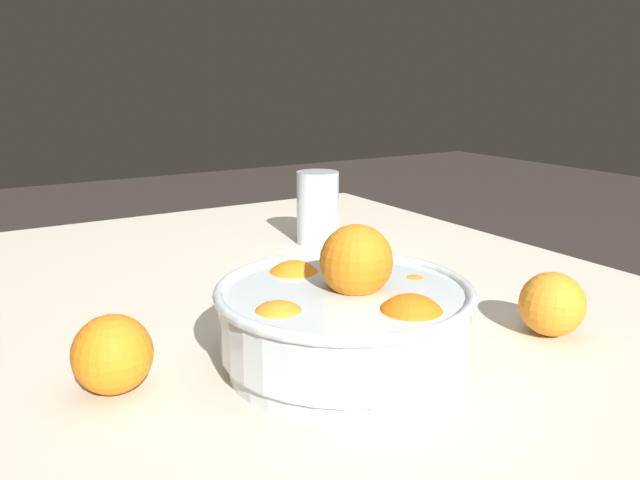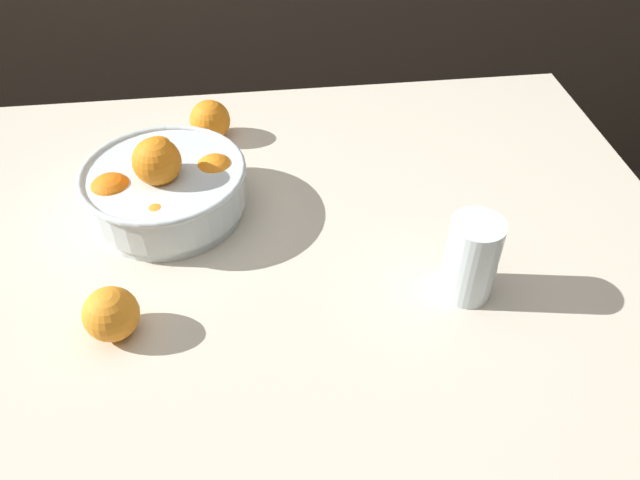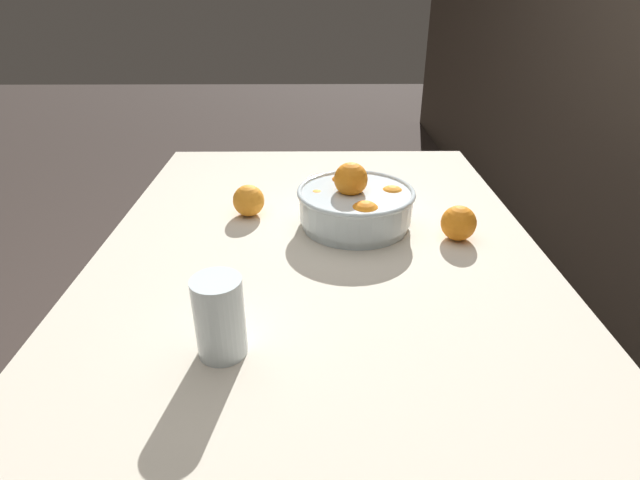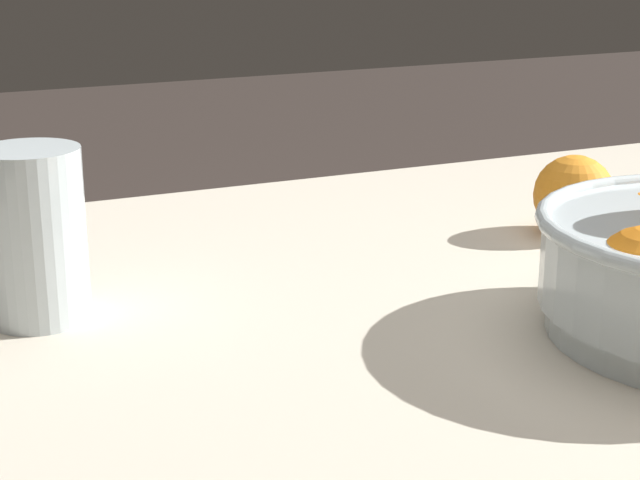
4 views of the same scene
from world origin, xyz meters
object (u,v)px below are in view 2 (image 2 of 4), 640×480
object	(u,v)px
juice_glass	(471,261)
orange_loose_near_bowl	(111,314)
orange_loose_front	(210,120)
fruit_bowl	(165,187)

from	to	relation	value
juice_glass	orange_loose_near_bowl	xyz separation A→B (m)	(-0.53, -0.02, -0.02)
orange_loose_near_bowl	orange_loose_front	size ratio (longest dim) A/B	0.98
fruit_bowl	juice_glass	size ratio (longest dim) A/B	2.05
fruit_bowl	orange_loose_near_bowl	distance (m)	0.27
fruit_bowl	orange_loose_near_bowl	size ratio (longest dim) A/B	3.54
juice_glass	orange_loose_front	size ratio (longest dim) A/B	1.70
juice_glass	orange_loose_front	distance (m)	0.62
orange_loose_near_bowl	fruit_bowl	bearing A→B (deg)	76.85
juice_glass	orange_loose_front	bearing A→B (deg)	129.20
fruit_bowl	juice_glass	bearing A→B (deg)	-27.97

